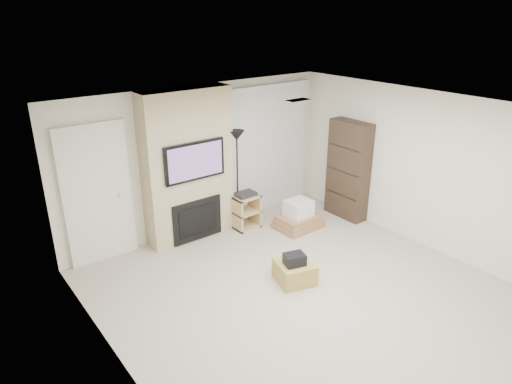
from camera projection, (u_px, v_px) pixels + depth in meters
floor at (310, 297)px, 6.17m from camera, size 5.00×5.50×0.00m
ceiling at (320, 114)px, 5.22m from camera, size 5.00×5.50×0.00m
wall_back at (200, 159)px, 7.71m from camera, size 5.00×0.00×2.50m
wall_left at (123, 281)px, 4.28m from camera, size 0.00×5.50×2.50m
wall_right at (430, 172)px, 7.11m from camera, size 0.00×5.50×2.50m
hvac_vent at (298, 100)px, 6.04m from camera, size 0.35×0.18×0.01m
ottoman at (295, 272)px, 6.48m from camera, size 0.62×0.62×0.30m
black_bag at (295, 259)px, 6.35m from camera, size 0.33×0.29×0.16m
fireplace_wall at (188, 167)px, 7.36m from camera, size 1.50×0.47×2.50m
entry_door at (97, 195)px, 6.74m from camera, size 1.02×0.11×2.14m
vertical_blinds at (266, 144)px, 8.46m from camera, size 1.98×0.10×2.37m
floor_lamp at (237, 152)px, 7.64m from camera, size 0.26×0.26×1.75m
av_stand at (246, 209)px, 8.01m from camera, size 0.45×0.38×0.66m
box_stack at (298, 217)px, 8.04m from camera, size 0.79×0.61×0.52m
bookshelf at (348, 170)px, 8.25m from camera, size 0.30×0.80×1.80m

